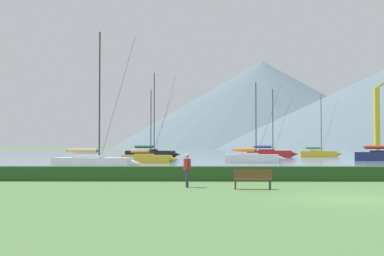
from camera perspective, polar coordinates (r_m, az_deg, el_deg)
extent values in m
plane|color=#517A42|center=(21.54, 16.47, -7.20)|extent=(1000.00, 1000.00, 0.00)
cube|color=slate|center=(157.77, 2.81, -2.63)|extent=(320.00, 246.00, 0.00)
cube|color=#284C23|center=(32.21, 11.12, -4.71)|extent=(80.00, 1.20, 0.84)
cube|color=white|center=(65.82, 6.26, -3.21)|extent=(6.47, 2.57, 1.00)
cone|color=white|center=(66.05, 9.41, -3.19)|extent=(1.14, 0.91, 0.85)
cube|color=silver|center=(65.80, 5.94, -2.90)|extent=(2.45, 1.67, 0.63)
cylinder|color=#333338|center=(65.90, 6.72, 0.83)|extent=(0.13, 0.13, 9.21)
cylinder|color=#333338|center=(65.78, 5.49, -2.31)|extent=(2.86, 0.29, 0.11)
cylinder|color=orange|center=(65.78, 5.49, -2.31)|extent=(2.45, 0.55, 0.40)
cylinder|color=#333338|center=(65.97, 8.02, 0.64)|extent=(3.01, 0.22, 8.76)
cube|color=gold|center=(65.62, -4.76, -3.26)|extent=(6.07, 2.83, 0.92)
cone|color=gold|center=(64.90, -1.90, -3.28)|extent=(1.10, 0.92, 0.78)
cube|color=gold|center=(65.69, -5.04, -2.96)|extent=(2.35, 1.70, 0.58)
cylinder|color=#333338|center=(65.53, -4.33, 0.39)|extent=(0.12, 0.12, 8.26)
cylinder|color=#333338|center=(65.80, -5.45, -2.42)|extent=(2.61, 0.48, 0.10)
cylinder|color=tan|center=(65.80, -5.45, -2.42)|extent=(2.26, 0.69, 0.37)
cylinder|color=#333338|center=(65.22, -3.15, 0.22)|extent=(2.75, 0.43, 7.86)
cube|color=black|center=(90.70, -4.40, -2.78)|extent=(8.37, 4.63, 1.25)
cone|color=black|center=(89.27, -1.66, -2.80)|extent=(1.58, 1.37, 1.06)
cube|color=black|center=(90.85, -4.67, -2.49)|extent=(3.33, 2.59, 0.79)
cylinder|color=#333338|center=(90.62, -3.98, 1.55)|extent=(0.16, 0.16, 13.58)
cylinder|color=#333338|center=(91.07, -5.05, -1.95)|extent=(3.49, 1.03, 0.14)
cylinder|color=#2D7542|center=(91.07, -5.05, -1.95)|extent=(3.06, 1.25, 0.50)
cylinder|color=#333338|center=(90.00, -2.86, 1.36)|extent=(3.66, 0.98, 12.91)
cube|color=navy|center=(77.58, 19.51, -2.84)|extent=(8.07, 4.75, 1.20)
cube|color=#1B2449|center=(77.56, 19.19, -2.52)|extent=(3.25, 2.59, 0.76)
cylinder|color=#333338|center=(77.54, 18.72, -1.92)|extent=(3.33, 1.13, 0.13)
cylinder|color=red|center=(77.54, 18.72, -1.92)|extent=(2.93, 1.32, 0.48)
cube|color=white|center=(47.01, -10.36, -3.70)|extent=(6.83, 3.16, 1.03)
cone|color=white|center=(45.92, -5.91, -3.76)|extent=(1.24, 1.03, 0.88)
cube|color=silver|center=(47.13, -10.79, -3.23)|extent=(2.64, 1.91, 0.66)
cylinder|color=#333338|center=(46.99, -9.67, 3.19)|extent=(0.13, 0.13, 11.21)
cylinder|color=#333338|center=(47.30, -11.40, -2.37)|extent=(2.95, 0.53, 0.11)
cylinder|color=tan|center=(47.30, -11.40, -2.37)|extent=(2.55, 0.76, 0.41)
cylinder|color=#333338|center=(46.50, -7.85, 2.89)|extent=(3.10, 0.47, 10.66)
cube|color=red|center=(97.14, 8.09, -2.71)|extent=(8.02, 3.61, 1.22)
cone|color=red|center=(97.25, 10.70, -2.70)|extent=(1.45, 1.19, 1.03)
cube|color=#A52020|center=(97.13, 7.83, -2.45)|extent=(3.09, 2.21, 0.77)
cylinder|color=#333338|center=(97.23, 8.46, 0.68)|extent=(0.15, 0.15, 11.39)
cylinder|color=#333338|center=(97.13, 7.45, -1.97)|extent=(3.48, 0.57, 0.13)
cylinder|color=#2847A3|center=(97.13, 7.45, -1.97)|extent=(3.00, 0.85, 0.49)
cylinder|color=#333338|center=(97.25, 9.54, 0.52)|extent=(3.66, 0.49, 10.83)
cube|color=gold|center=(105.32, 13.10, -2.66)|extent=(6.97, 3.11, 1.06)
cone|color=gold|center=(105.75, 15.18, -2.64)|extent=(1.26, 1.03, 0.90)
cube|color=gold|center=(105.28, 12.89, -2.45)|extent=(2.68, 1.91, 0.67)
cylinder|color=#333338|center=(105.44, 13.39, 0.36)|extent=(0.13, 0.13, 11.02)
cylinder|color=#333338|center=(105.22, 12.58, -2.06)|extent=(3.03, 0.48, 0.12)
cylinder|color=#2D7542|center=(105.22, 12.58, -2.06)|extent=(2.61, 0.73, 0.42)
cylinder|color=#333338|center=(105.60, 14.25, 0.22)|extent=(3.19, 0.41, 10.48)
cube|color=brown|center=(25.58, 6.37, -5.41)|extent=(1.79, 0.55, 0.06)
cube|color=brown|center=(25.38, 6.38, -4.81)|extent=(1.77, 0.23, 0.45)
cylinder|color=#333338|center=(25.80, 8.14, -5.87)|extent=(0.08, 0.08, 0.45)
cylinder|color=#333338|center=(25.74, 4.56, -5.89)|extent=(0.08, 0.08, 0.45)
cylinder|color=#333338|center=(25.47, 8.20, -5.92)|extent=(0.08, 0.08, 0.45)
cylinder|color=#333338|center=(25.41, 4.57, -5.95)|extent=(0.08, 0.08, 0.45)
cylinder|color=#2D3347|center=(26.56, -0.52, -5.34)|extent=(0.14, 0.14, 0.85)
cylinder|color=#2D3347|center=(26.74, -0.51, -5.32)|extent=(0.14, 0.14, 0.85)
cylinder|color=maroon|center=(26.62, -0.51, -3.83)|extent=(0.36, 0.36, 0.55)
cylinder|color=maroon|center=(26.38, -0.52, -3.78)|extent=(0.09, 0.09, 0.50)
cylinder|color=maroon|center=(26.86, -0.51, -3.75)|extent=(0.09, 0.09, 0.50)
sphere|color=tan|center=(26.61, -0.51, -2.93)|extent=(0.22, 0.22, 0.22)
cube|color=#333338|center=(95.54, 18.85, -2.77)|extent=(2.00, 2.00, 0.80)
cube|color=gold|center=(95.62, 18.81, 0.74)|extent=(0.80, 0.80, 10.92)
cone|color=slate|center=(409.99, 7.36, 2.42)|extent=(225.36, 225.36, 65.61)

